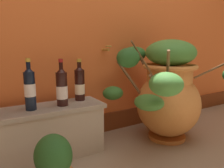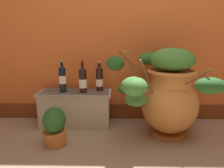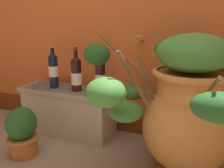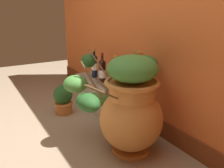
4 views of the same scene
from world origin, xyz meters
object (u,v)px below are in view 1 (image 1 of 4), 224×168
Objects in this scene: wine_bottle_right at (30,88)px; wine_bottle_middle at (62,87)px; terracotta_urn at (167,91)px; wine_bottle_left at (80,83)px; potted_shrub at (54,166)px.

wine_bottle_middle is at bearing -1.68° from wine_bottle_right.
terracotta_urn reaches higher than wine_bottle_left.
wine_bottle_middle is at bearing 65.00° from potted_shrub.
wine_bottle_right is 0.56m from potted_shrub.
wine_bottle_left is 0.97× the size of wine_bottle_middle.
terracotta_urn reaches higher than wine_bottle_right.
terracotta_urn is 2.70× the size of wine_bottle_middle.
terracotta_urn is 1.09m from wine_bottle_right.
wine_bottle_right is (-1.06, 0.21, 0.10)m from terracotta_urn.
potted_shrub is (-0.37, -0.50, -0.34)m from wine_bottle_left.
wine_bottle_left is 0.39m from wine_bottle_right.
potted_shrub is at bearing -115.00° from wine_bottle_middle.
wine_bottle_left is (-0.67, 0.28, 0.09)m from terracotta_urn.
wine_bottle_left is at bearing 53.68° from potted_shrub.
wine_bottle_middle is at bearing 166.25° from terracotta_urn.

